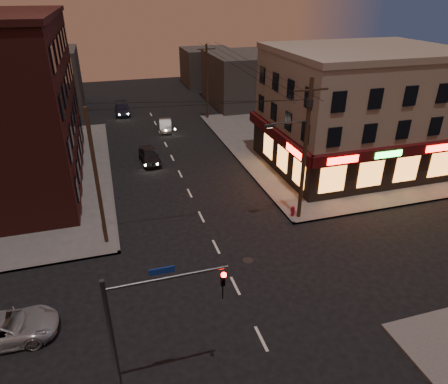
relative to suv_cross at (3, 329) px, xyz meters
name	(u,v)px	position (x,y,z in m)	size (l,w,h in m)	color
ground	(235,286)	(11.75, 0.50, -0.69)	(120.00, 120.00, 0.00)	black
sidewalk_ne	(338,142)	(29.75, 19.50, -0.61)	(24.00, 28.00, 0.15)	#514F4C
pizza_building	(358,110)	(27.68, 13.93, 4.66)	(15.85, 12.85, 10.50)	gray
bg_building_ne_a	(245,79)	(25.75, 38.50, 2.81)	(10.00, 12.00, 7.00)	#3F3D3A
bg_building_nw	(45,81)	(-1.25, 42.50, 3.31)	(9.00, 10.00, 8.00)	#3F3D3A
bg_building_ne_b	(207,67)	(23.75, 52.50, 2.31)	(8.00, 8.00, 6.00)	#3F3D3A
utility_pole_main	(304,144)	(18.43, 6.30, 5.08)	(4.20, 0.44, 10.00)	#382619
utility_pole_far	(207,82)	(18.55, 32.50, 3.96)	(0.26, 0.26, 9.00)	#382619
utility_pole_west	(97,180)	(4.95, 7.00, 3.96)	(0.24, 0.24, 9.00)	#382619
traffic_signal	(140,324)	(6.18, -5.10, 3.47)	(4.49, 0.32, 6.47)	#333538
suv_cross	(3,329)	(0.00, 0.00, 0.00)	(2.27, 4.93, 1.37)	#9FA2A7
sedan_near	(149,156)	(9.46, 19.92, 0.03)	(1.70, 4.23, 1.44)	black
sedan_mid	(165,125)	(12.55, 29.34, -0.04)	(1.36, 3.90, 1.29)	#64605D
sedan_far	(122,109)	(8.13, 37.66, 0.00)	(1.93, 4.74, 1.37)	black
fire_hydrant	(293,210)	(18.15, 6.50, -0.10)	(0.36, 0.36, 0.80)	maroon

